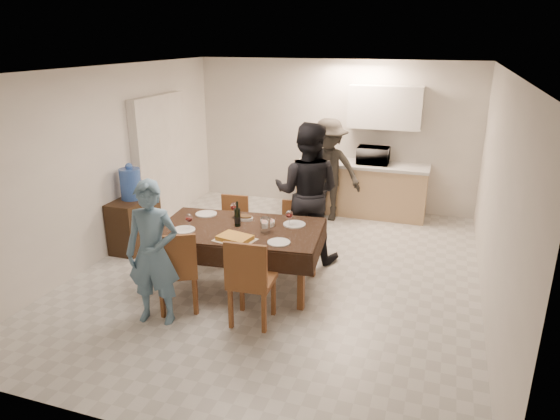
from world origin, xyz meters
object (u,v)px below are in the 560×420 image
Objects in this scene: person_kitchen at (328,170)px; person_near at (153,253)px; person_far at (307,193)px; water_pitcher at (265,225)px; water_jug at (131,184)px; microwave at (373,155)px; dining_table at (240,230)px; savoury_tart at (235,238)px; wine_bottle at (237,214)px; console at (135,223)px.

person_near is at bearing -105.02° from person_kitchen.
person_near is at bearing 60.41° from person_far.
water_pitcher is 2.75m from person_kitchen.
water_jug is 0.84× the size of microwave.
dining_table is 11.25× the size of water_pitcher.
savoury_tart is at bearing -81.27° from dining_table.
person_near reaches higher than wine_bottle.
savoury_tart is (0.15, -0.43, -0.13)m from wine_bottle.
water_jug is (0.00, 0.00, 0.60)m from console.
water_jug is 0.23× the size of person_far.
water_pitcher is at bearing -92.19° from person_kitchen.
wine_bottle is at bearing 165.96° from water_pitcher.
person_kitchen is at bearing -88.62° from person_far.
wine_bottle is 2.69m from person_kitchen.
water_pitcher is 3.29m from microwave.
person_near is at bearing -134.13° from savoury_tart.
console is 0.43× the size of person_far.
dining_table is at bearing 171.87° from water_pitcher.
person_far reaches higher than dining_table.
person_far is (2.48, 0.45, 0.58)m from console.
water_pitcher is at bearing -15.85° from water_jug.
water_pitcher is 0.35× the size of microwave.
person_kitchen is (-0.10, 1.64, -0.10)m from person_far.
water_pitcher is 0.10× the size of person_far.
person_far is 1.12× the size of person_kitchen.
person_far is (0.45, 1.43, 0.16)m from savoury_tart.
wine_bottle reaches higher than dining_table.
person_near is 0.93× the size of person_kitchen.
savoury_tart is 1.51m from person_far.
microwave is (3.05, 2.55, 0.08)m from water_jug.
savoury_tart is at bearing -70.77° from wine_bottle.
wine_bottle reaches higher than water_pitcher.
savoury_tart is (2.03, -0.98, 0.42)m from console.
water_jug is at bearing 90.00° from console.
water_jug is 0.26× the size of person_kitchen.
water_pitcher is (2.28, -0.65, -0.12)m from water_jug.
microwave is at bearing 69.19° from wine_bottle.
water_pitcher is 0.12× the size of person_near.
microwave is 0.27× the size of person_far.
person_near is (-0.90, -1.00, -0.06)m from water_pitcher.
water_jug is 2.41× the size of water_pitcher.
person_kitchen is (0.45, 2.69, 0.13)m from dining_table.
dining_table is 6.59× the size of wine_bottle.
person_kitchen is at bearing 83.42° from savoury_tart.
person_far reaches higher than water_pitcher.
person_near is (1.38, -1.65, -0.18)m from water_jug.
microwave is at bearing 76.34° from water_pitcher.
water_jug is at bearing 8.44° from person_far.
person_far reaches higher than water_jug.
water_pitcher is at bearing 37.62° from person_near.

